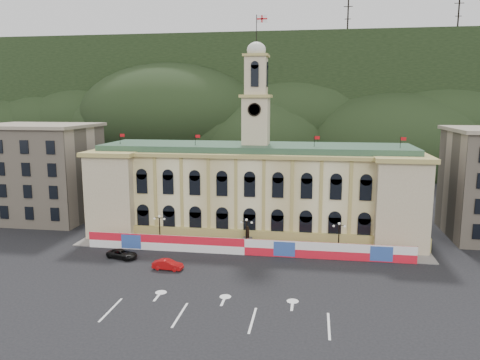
% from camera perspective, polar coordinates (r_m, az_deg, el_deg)
% --- Properties ---
extents(ground, '(260.00, 260.00, 0.00)m').
position_cam_1_polar(ground, '(57.93, -1.70, -13.83)').
color(ground, black).
rests_on(ground, ground).
extents(lane_markings, '(26.00, 10.00, 0.02)m').
position_cam_1_polar(lane_markings, '(53.47, -2.74, -15.93)').
color(lane_markings, white).
rests_on(lane_markings, ground).
extents(hill_ridge, '(230.00, 80.00, 64.00)m').
position_cam_1_polar(hill_ridge, '(174.48, 5.85, 8.45)').
color(hill_ridge, black).
rests_on(hill_ridge, ground).
extents(city_hall, '(56.20, 17.60, 37.10)m').
position_cam_1_polar(city_hall, '(81.86, 1.88, -1.06)').
color(city_hall, beige).
rests_on(city_hall, ground).
extents(side_building_left, '(21.00, 17.00, 18.60)m').
position_cam_1_polar(side_building_left, '(99.52, -23.24, 0.94)').
color(side_building_left, tan).
rests_on(side_building_left, ground).
extents(hoarding_fence, '(50.00, 0.44, 2.50)m').
position_cam_1_polar(hoarding_fence, '(71.40, 0.62, -8.14)').
color(hoarding_fence, red).
rests_on(hoarding_fence, ground).
extents(pavement, '(56.00, 5.50, 0.16)m').
position_cam_1_polar(pavement, '(74.29, 0.88, -8.37)').
color(pavement, slate).
rests_on(pavement, ground).
extents(statue, '(1.40, 1.40, 3.72)m').
position_cam_1_polar(statue, '(74.19, 0.91, -7.50)').
color(statue, '#595651').
rests_on(statue, ground).
extents(lamp_left, '(1.96, 0.44, 5.15)m').
position_cam_1_polar(lamp_left, '(75.91, -9.77, -5.76)').
color(lamp_left, black).
rests_on(lamp_left, ground).
extents(lamp_center, '(1.96, 0.44, 5.15)m').
position_cam_1_polar(lamp_center, '(72.70, 0.80, -6.31)').
color(lamp_center, black).
rests_on(lamp_center, ground).
extents(lamp_right, '(1.96, 0.44, 5.15)m').
position_cam_1_polar(lamp_right, '(72.12, 11.95, -6.66)').
color(lamp_right, black).
rests_on(lamp_right, ground).
extents(red_sedan, '(2.10, 4.45, 1.39)m').
position_cam_1_polar(red_sedan, '(66.37, -8.80, -10.17)').
color(red_sedan, '#A40B0C').
rests_on(red_sedan, ground).
extents(black_suv, '(4.63, 5.86, 1.32)m').
position_cam_1_polar(black_suv, '(72.20, -14.15, -8.74)').
color(black_suv, black).
rests_on(black_suv, ground).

